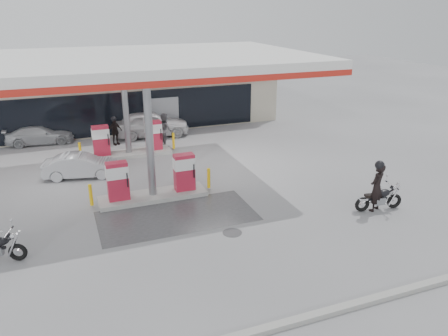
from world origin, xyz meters
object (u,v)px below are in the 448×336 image
(sedan_white, at_px, (151,124))
(hatchback_silver, at_px, (81,166))
(parked_car_left, at_px, (40,135))
(main_motorcycle, at_px, (380,199))
(attendant, at_px, (165,130))
(parked_car_right, at_px, (179,114))
(pump_island_far, at_px, (128,143))
(biker_main, at_px, (377,187))
(pump_island_near, at_px, (152,182))
(biker_walking, at_px, (115,131))

(sedan_white, height_order, hatchback_silver, sedan_white)
(sedan_white, bearing_deg, parked_car_left, 87.67)
(main_motorcycle, distance_m, hatchback_silver, 13.39)
(parked_car_left, bearing_deg, sedan_white, -92.83)
(attendant, relative_size, hatchback_silver, 0.56)
(main_motorcycle, xyz_separation_m, parked_car_right, (-3.66, 16.34, 0.08))
(sedan_white, xyz_separation_m, hatchback_silver, (-4.53, -5.60, -0.23))
(hatchback_silver, distance_m, parked_car_left, 6.67)
(pump_island_far, distance_m, biker_main, 13.04)
(sedan_white, bearing_deg, parked_car_right, -38.05)
(hatchback_silver, height_order, parked_car_left, hatchback_silver)
(parked_car_left, bearing_deg, attendant, -109.62)
(biker_main, xyz_separation_m, parked_car_right, (-3.47, 16.32, -0.44))
(pump_island_near, height_order, parked_car_right, pump_island_near)
(pump_island_far, relative_size, parked_car_left, 1.35)
(attendant, bearing_deg, main_motorcycle, -164.77)
(parked_car_right, bearing_deg, attendant, 151.43)
(pump_island_near, bearing_deg, main_motorcycle, -28.01)
(biker_main, xyz_separation_m, attendant, (-5.70, 11.32, -0.02))
(main_motorcycle, distance_m, parked_car_left, 19.13)
(biker_main, xyz_separation_m, parked_car_left, (-12.47, 14.32, -0.43))
(pump_island_near, distance_m, parked_car_right, 12.82)
(pump_island_near, xyz_separation_m, biker_walking, (-0.40, 8.20, 0.09))
(pump_island_far, bearing_deg, parked_car_left, 138.37)
(hatchback_silver, height_order, parked_car_right, hatchback_silver)
(attendant, bearing_deg, parked_car_left, 53.85)
(pump_island_far, bearing_deg, attendant, 23.81)
(pump_island_near, bearing_deg, hatchback_silver, 126.11)
(biker_main, xyz_separation_m, sedan_white, (-6.06, 13.52, -0.19))
(hatchback_silver, relative_size, biker_walking, 2.15)
(parked_car_right, bearing_deg, pump_island_near, 154.95)
(main_motorcycle, distance_m, sedan_white, 14.92)
(pump_island_near, xyz_separation_m, main_motorcycle, (8.16, -4.34, -0.25))
(biker_walking, bearing_deg, pump_island_near, -112.26)
(parked_car_right, bearing_deg, hatchback_silver, 135.20)
(main_motorcycle, height_order, sedan_white, sedan_white)
(parked_car_right, xyz_separation_m, biker_walking, (-4.90, -3.80, 0.26))
(main_motorcycle, relative_size, sedan_white, 0.44)
(main_motorcycle, bearing_deg, parked_car_right, 110.92)
(hatchback_silver, bearing_deg, attendant, -43.25)
(biker_main, height_order, sedan_white, biker_main)
(biker_main, height_order, hatchback_silver, biker_main)
(pump_island_near, bearing_deg, pump_island_far, 90.00)
(pump_island_near, relative_size, biker_main, 2.62)
(attendant, height_order, parked_car_left, attendant)
(sedan_white, distance_m, parked_car_right, 3.83)
(main_motorcycle, relative_size, biker_walking, 1.27)
(sedan_white, relative_size, parked_car_left, 1.22)
(hatchback_silver, bearing_deg, parked_car_right, -28.36)
(sedan_white, xyz_separation_m, parked_car_left, (-6.40, 0.80, -0.24))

